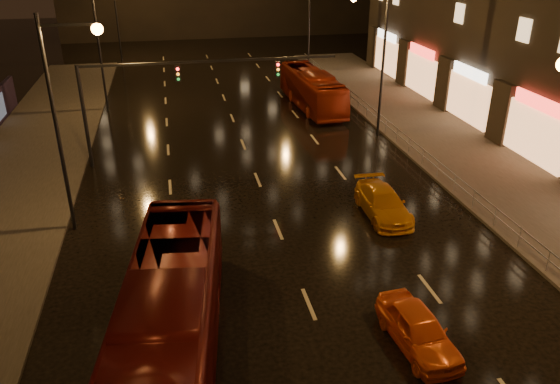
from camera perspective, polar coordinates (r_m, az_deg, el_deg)
name	(u,v)px	position (r m, az deg, el deg)	size (l,w,h in m)	color
ground	(247,155)	(35.29, -3.42, 3.88)	(140.00, 140.00, 0.00)	black
sidewalk_left	(4,207)	(31.68, -26.89, -1.44)	(7.00, 70.00, 0.15)	#38332D
sidewalk_right	(479,167)	(35.32, 20.11, 2.46)	(7.00, 70.00, 0.15)	#38332D
traffic_signal	(161,87)	(33.55, -12.36, 10.71)	(15.31, 0.32, 6.20)	black
railing_right	(410,141)	(35.96, 13.39, 5.16)	(0.05, 56.00, 1.00)	#99999E
bus_red	(170,318)	(18.35, -11.41, -12.77)	(2.86, 12.22, 3.40)	#540E0C
bus_curb	(312,89)	(45.11, 3.36, 10.67)	(2.52, 10.77, 3.00)	maroon
taxi_near	(418,329)	(19.74, 14.24, -13.74)	(1.62, 4.02, 1.37)	#E35315
taxi_far	(383,203)	(27.82, 10.71, -1.15)	(1.91, 4.70, 1.36)	orange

